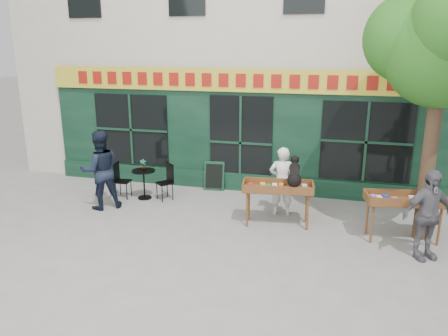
{
  "coord_description": "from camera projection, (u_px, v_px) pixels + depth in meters",
  "views": [
    {
      "loc": [
        2.56,
        -8.86,
        3.85
      ],
      "look_at": [
        0.03,
        0.5,
        1.14
      ],
      "focal_mm": 35.0,
      "sensor_mm": 36.0,
      "label": 1
    }
  ],
  "objects": [
    {
      "name": "ground",
      "position": [
        217.0,
        222.0,
        9.92
      ],
      "size": [
        80.0,
        80.0,
        0.0
      ],
      "primitive_type": "plane",
      "color": "slate",
      "rests_on": "ground"
    },
    {
      "name": "building",
      "position": [
        267.0,
        10.0,
        14.13
      ],
      "size": [
        14.0,
        7.26,
        10.0
      ],
      "color": "beige",
      "rests_on": "ground"
    },
    {
      "name": "street_tree",
      "position": [
        447.0,
        32.0,
        8.05
      ],
      "size": [
        3.05,
        2.9,
        5.6
      ],
      "color": "#382619",
      "rests_on": "ground"
    },
    {
      "name": "book_cart_center",
      "position": [
        278.0,
        189.0,
        9.55
      ],
      "size": [
        1.57,
        0.8,
        0.99
      ],
      "rotation": [
        0.0,
        0.0,
        0.13
      ],
      "color": "brown",
      "rests_on": "ground"
    },
    {
      "name": "dog",
      "position": [
        295.0,
        171.0,
        9.29
      ],
      "size": [
        0.41,
        0.64,
        0.6
      ],
      "primitive_type": null,
      "rotation": [
        0.0,
        0.0,
        0.13
      ],
      "color": "black",
      "rests_on": "book_cart_center"
    },
    {
      "name": "woman",
      "position": [
        282.0,
        181.0,
        10.16
      ],
      "size": [
        0.64,
        0.46,
        1.63
      ],
      "primitive_type": "imported",
      "rotation": [
        0.0,
        0.0,
        3.27
      ],
      "color": "silver",
      "rests_on": "ground"
    },
    {
      "name": "book_cart_right",
      "position": [
        404.0,
        202.0,
        8.79
      ],
      "size": [
        1.58,
        0.86,
        0.99
      ],
      "rotation": [
        0.0,
        0.0,
        0.17
      ],
      "color": "brown",
      "rests_on": "ground"
    },
    {
      "name": "man_right",
      "position": [
        427.0,
        215.0,
        8.01
      ],
      "size": [
        1.09,
        0.87,
        1.73
      ],
      "primitive_type": "imported",
      "rotation": [
        0.0,
        0.0,
        0.52
      ],
      "color": "#56565B",
      "rests_on": "ground"
    },
    {
      "name": "bistro_table",
      "position": [
        144.0,
        178.0,
        11.3
      ],
      "size": [
        0.6,
        0.6,
        0.76
      ],
      "color": "black",
      "rests_on": "ground"
    },
    {
      "name": "bistro_chair_left",
      "position": [
        119.0,
        177.0,
        11.35
      ],
      "size": [
        0.4,
        0.39,
        0.95
      ],
      "rotation": [
        0.0,
        0.0,
        1.66
      ],
      "color": "black",
      "rests_on": "ground"
    },
    {
      "name": "bistro_chair_right",
      "position": [
        167.0,
        178.0,
        11.25
      ],
      "size": [
        0.51,
        0.51,
        0.95
      ],
      "rotation": [
        0.0,
        0.0,
        -0.7
      ],
      "color": "black",
      "rests_on": "ground"
    },
    {
      "name": "potted_plant",
      "position": [
        143.0,
        165.0,
        11.2
      ],
      "size": [
        0.18,
        0.15,
        0.29
      ],
      "primitive_type": "imported",
      "rotation": [
        0.0,
        0.0,
        0.35
      ],
      "color": "gray",
      "rests_on": "bistro_table"
    },
    {
      "name": "man_left",
      "position": [
        100.0,
        170.0,
        10.52
      ],
      "size": [
        1.19,
        1.16,
        1.93
      ],
      "primitive_type": "imported",
      "rotation": [
        0.0,
        0.0,
        3.84
      ],
      "color": "black",
      "rests_on": "ground"
    },
    {
      "name": "chalkboard",
      "position": [
        214.0,
        176.0,
        12.02
      ],
      "size": [
        0.57,
        0.24,
        0.79
      ],
      "rotation": [
        0.0,
        0.0,
        0.09
      ],
      "color": "black",
      "rests_on": "ground"
    }
  ]
}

